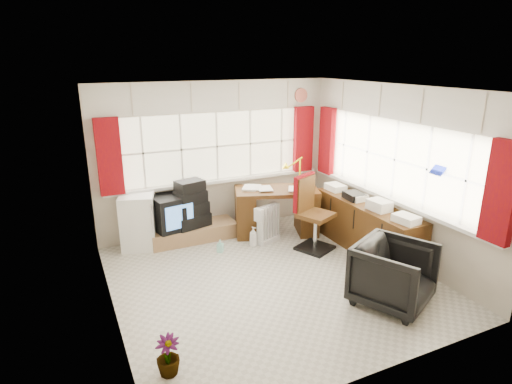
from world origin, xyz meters
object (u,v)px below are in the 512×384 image
tv_bench (193,232)px  desk (276,209)px  task_chair (309,210)px  office_chair (393,274)px  radiator (268,227)px  mini_fridge (138,221)px  crt_tv (172,212)px  credenza (366,227)px  desk_lamp (300,165)px

tv_bench → desk: bearing=-14.1°
task_chair → office_chair: bearing=-88.3°
desk → radiator: (-0.28, -0.27, -0.18)m
office_chair → tv_bench: office_chair is taller
desk → radiator: bearing=-136.7°
office_chair → mini_fridge: (-2.44, 2.93, 0.04)m
tv_bench → crt_tv: bearing=174.3°
mini_fridge → credenza: bearing=-27.2°
radiator → credenza: size_ratio=0.31×
desk_lamp → task_chair: (-0.30, -0.81, -0.49)m
task_chair → mini_fridge: (-2.38, 1.12, -0.19)m
office_chair → radiator: 2.31m
radiator → tv_bench: bearing=150.4°
tv_bench → desk_lamp: bearing=-7.2°
tv_bench → crt_tv: 0.50m
office_chair → mini_fridge: size_ratio=0.99×
office_chair → tv_bench: (-1.60, 2.85, -0.26)m
task_chair → mini_fridge: task_chair is taller
task_chair → tv_bench: size_ratio=0.83×
radiator → crt_tv: size_ratio=0.92×
radiator → credenza: 1.52m
credenza → tv_bench: size_ratio=1.43×
credenza → mini_fridge: bearing=152.8°
crt_tv → mini_fridge: (-0.52, 0.05, -0.09)m
task_chair → tv_bench: 1.93m
desk → office_chair: bearing=-84.3°
tv_bench → mini_fridge: (-0.83, 0.08, 0.31)m
desk_lamp → mini_fridge: bearing=173.3°
crt_tv → mini_fridge: size_ratio=0.79×
crt_tv → tv_bench: bearing=-5.7°
tv_bench → radiator: bearing=-29.6°
desk_lamp → credenza: bearing=-71.5°
desk_lamp → office_chair: 2.72m
radiator → office_chair: bearing=-76.6°
task_chair → mini_fridge: size_ratio=1.35×
office_chair → tv_bench: bearing=93.0°
radiator → credenza: (1.21, -0.91, 0.14)m
radiator → credenza: credenza is taller
desk → desk_lamp: bearing=11.8°
desk → task_chair: 0.76m
office_chair → crt_tv: 3.46m
task_chair → crt_tv: bearing=150.0°
mini_fridge → crt_tv: bearing=-5.3°
desk → credenza: bearing=-51.9°
desk_lamp → mini_fridge: size_ratio=0.54×
crt_tv → desk: bearing=-12.5°
office_chair → radiator: (-0.53, 2.24, -0.13)m
task_chair → credenza: bearing=-33.1°
task_chair → crt_tv: 2.15m
desk → crt_tv: bearing=167.5°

